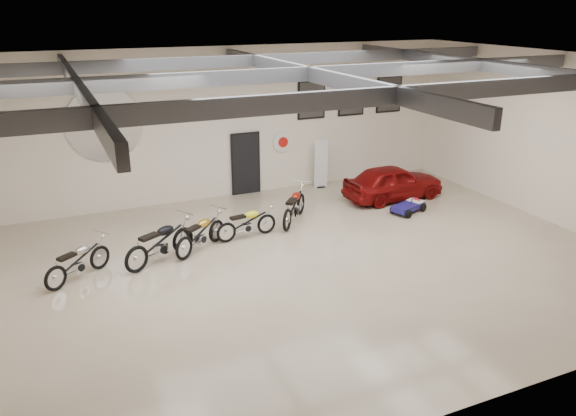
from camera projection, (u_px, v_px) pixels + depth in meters
name	position (u px, v px, depth m)	size (l,w,h in m)	color
floor	(307.00, 263.00, 14.36)	(16.00, 12.00, 0.01)	#C3B295
ceiling	(309.00, 62.00, 12.65)	(16.00, 12.00, 0.01)	slate
back_wall	(230.00, 123.00, 18.66)	(16.00, 0.02, 5.00)	#F1E2CF
right_wall	(552.00, 139.00, 16.55)	(0.02, 12.00, 5.00)	#F1E2CF
ceiling_beams	(309.00, 74.00, 12.74)	(15.80, 11.80, 0.32)	#515258
door	(246.00, 164.00, 19.31)	(0.92, 0.08, 2.10)	black
logo_plaque	(104.00, 125.00, 17.00)	(2.30, 0.06, 1.16)	silver
poster_left	(311.00, 100.00, 19.56)	(1.05, 0.08, 1.35)	black
poster_mid	(351.00, 97.00, 20.17)	(1.05, 0.08, 1.35)	black
poster_right	(389.00, 94.00, 20.78)	(1.05, 0.08, 1.35)	black
oil_sign	(283.00, 142.00, 19.62)	(0.72, 0.10, 0.72)	white
banner_stand	(321.00, 163.00, 19.99)	(0.49, 0.20, 1.80)	white
motorcycle_silver	(78.00, 260.00, 13.36)	(1.88, 0.58, 0.98)	silver
motorcycle_black	(160.00, 242.00, 14.24)	(2.17, 0.67, 1.13)	silver
motorcycle_gold	(200.00, 233.00, 14.94)	(1.96, 0.61, 1.02)	silver
motorcycle_yellow	(247.00, 222.00, 15.75)	(1.80, 0.56, 0.94)	silver
motorcycle_red	(294.00, 205.00, 16.87)	(2.07, 0.64, 1.08)	silver
go_kart	(411.00, 204.00, 17.84)	(1.48, 0.67, 0.54)	navy
vintage_car	(393.00, 182.00, 18.90)	(3.48, 1.40, 1.19)	maroon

